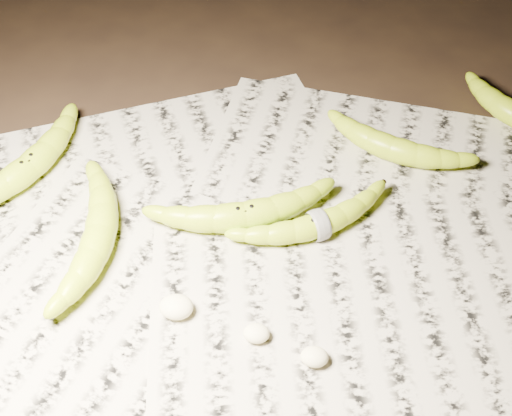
# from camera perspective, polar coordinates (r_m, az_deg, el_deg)

# --- Properties ---
(ground) EXTENTS (3.00, 3.00, 0.00)m
(ground) POSITION_cam_1_polar(r_m,az_deg,el_deg) (0.89, 0.02, -4.09)
(ground) COLOR black
(ground) RESTS_ON ground
(newspaper_patch) EXTENTS (0.90, 0.70, 0.01)m
(newspaper_patch) POSITION_cam_1_polar(r_m,az_deg,el_deg) (0.90, 1.42, -3.18)
(newspaper_patch) COLOR #B4AD9A
(newspaper_patch) RESTS_ON ground
(banana_left_a) EXTENTS (0.16, 0.23, 0.04)m
(banana_left_a) POSITION_cam_1_polar(r_m,az_deg,el_deg) (1.02, -17.81, 3.23)
(banana_left_a) COLOR #C4DF1B
(banana_left_a) RESTS_ON newspaper_patch
(banana_left_b) EXTENTS (0.07, 0.21, 0.04)m
(banana_left_b) POSITION_cam_1_polar(r_m,az_deg,el_deg) (0.91, -12.44, -1.91)
(banana_left_b) COLOR #C4DF1B
(banana_left_b) RESTS_ON newspaper_patch
(banana_center) EXTENTS (0.23, 0.12, 0.04)m
(banana_center) POSITION_cam_1_polar(r_m,az_deg,el_deg) (0.91, -0.92, -0.49)
(banana_center) COLOR #C4DF1B
(banana_center) RESTS_ON newspaper_patch
(banana_taped) EXTENTS (0.20, 0.14, 0.03)m
(banana_taped) POSITION_cam_1_polar(r_m,az_deg,el_deg) (0.90, 4.99, -1.21)
(banana_taped) COLOR #C4DF1B
(banana_taped) RESTS_ON newspaper_patch
(banana_upper_a) EXTENTS (0.20, 0.13, 0.04)m
(banana_upper_a) POSITION_cam_1_polar(r_m,az_deg,el_deg) (1.02, 10.92, 4.84)
(banana_upper_a) COLOR #C4DF1B
(banana_upper_a) RESTS_ON newspaper_patch
(measuring_tape) EXTENTS (0.02, 0.04, 0.04)m
(measuring_tape) POSITION_cam_1_polar(r_m,az_deg,el_deg) (0.90, 4.99, -1.21)
(measuring_tape) COLOR white
(measuring_tape) RESTS_ON newspaper_patch
(flesh_chunk_a) EXTENTS (0.04, 0.03, 0.02)m
(flesh_chunk_a) POSITION_cam_1_polar(r_m,az_deg,el_deg) (0.83, -6.41, -7.71)
(flesh_chunk_a) COLOR #FCF3C3
(flesh_chunk_a) RESTS_ON newspaper_patch
(flesh_chunk_b) EXTENTS (0.03, 0.03, 0.02)m
(flesh_chunk_b) POSITION_cam_1_polar(r_m,az_deg,el_deg) (0.81, 0.03, -9.85)
(flesh_chunk_b) COLOR #FCF3C3
(flesh_chunk_b) RESTS_ON newspaper_patch
(flesh_chunk_c) EXTENTS (0.03, 0.03, 0.02)m
(flesh_chunk_c) POSITION_cam_1_polar(r_m,az_deg,el_deg) (0.80, 4.72, -11.64)
(flesh_chunk_c) COLOR #FCF3C3
(flesh_chunk_c) RESTS_ON newspaper_patch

